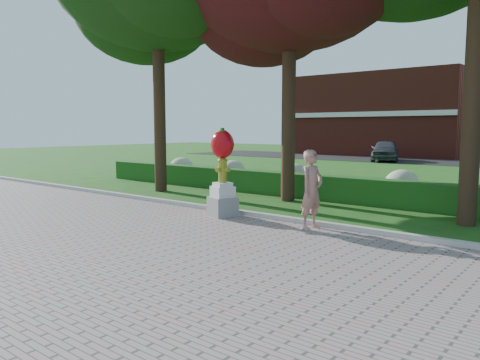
{
  "coord_description": "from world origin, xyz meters",
  "views": [
    {
      "loc": [
        6.24,
        -6.66,
        2.34
      ],
      "look_at": [
        0.05,
        1.0,
        1.25
      ],
      "focal_mm": 35.0,
      "sensor_mm": 36.0,
      "label": 1
    }
  ],
  "objects": [
    {
      "name": "building_left",
      "position": [
        -10.0,
        34.0,
        3.5
      ],
      "size": [
        14.0,
        8.0,
        7.0
      ],
      "primitive_type": "cube",
      "color": "maroon",
      "rests_on": "ground"
    },
    {
      "name": "curb",
      "position": [
        0.0,
        3.0,
        0.07
      ],
      "size": [
        40.0,
        0.18,
        0.15
      ],
      "primitive_type": "cube",
      "color": "#ADADA5",
      "rests_on": "ground"
    },
    {
      "name": "hydrant_sculpture",
      "position": [
        -1.75,
        2.5,
        1.26
      ],
      "size": [
        0.8,
        0.8,
        2.31
      ],
      "rotation": [
        0.0,
        0.0,
        -0.33
      ],
      "color": "gray",
      "rests_on": "walkway"
    },
    {
      "name": "lawn_hedge",
      "position": [
        0.0,
        7.0,
        0.4
      ],
      "size": [
        24.0,
        0.7,
        0.8
      ],
      "primitive_type": "cube",
      "color": "#184F16",
      "rests_on": "ground"
    },
    {
      "name": "hydrangea_row",
      "position": [
        0.57,
        8.0,
        0.55
      ],
      "size": [
        20.1,
        1.1,
        0.99
      ],
      "color": "#BCC294",
      "rests_on": "ground"
    },
    {
      "name": "walkway",
      "position": [
        0.0,
        -4.0,
        0.02
      ],
      "size": [
        40.0,
        14.0,
        0.04
      ],
      "primitive_type": "cube",
      "color": "gray",
      "rests_on": "ground"
    },
    {
      "name": "parked_car",
      "position": [
        -6.72,
        25.94,
        0.78
      ],
      "size": [
        3.18,
        4.81,
        1.52
      ],
      "primitive_type": "imported",
      "rotation": [
        0.0,
        0.0,
        0.34
      ],
      "color": "#44464C",
      "rests_on": "street"
    },
    {
      "name": "ground",
      "position": [
        0.0,
        0.0,
        0.0
      ],
      "size": [
        100.0,
        100.0,
        0.0
      ],
      "primitive_type": "plane",
      "color": "#194C13",
      "rests_on": "ground"
    },
    {
      "name": "woman",
      "position": [
        0.87,
        2.6,
        0.95
      ],
      "size": [
        0.51,
        0.71,
        1.82
      ],
      "primitive_type": "imported",
      "rotation": [
        0.0,
        0.0,
        1.45
      ],
      "color": "#B37566",
      "rests_on": "walkway"
    }
  ]
}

